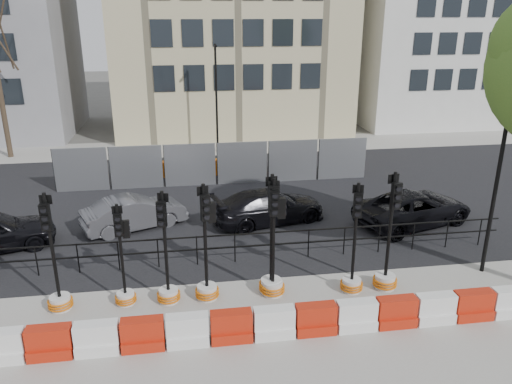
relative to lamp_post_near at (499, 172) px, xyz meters
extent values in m
plane|color=#51514C|center=(-7.50, 0.52, -3.22)|extent=(120.00, 120.00, 0.00)
cube|color=gray|center=(-7.50, -2.48, -3.21)|extent=(40.00, 6.00, 0.02)
cube|color=black|center=(-7.50, 7.52, -3.21)|extent=(40.00, 14.00, 0.03)
cube|color=gray|center=(-7.50, 16.52, -3.21)|extent=(40.00, 4.00, 0.02)
cube|color=silver|center=(9.50, 22.52, 4.78)|extent=(12.00, 9.00, 16.00)
cylinder|color=black|center=(-13.50, 1.72, -2.72)|extent=(0.04, 0.04, 1.00)
cylinder|color=black|center=(-12.30, 1.72, -2.72)|extent=(0.04, 0.04, 1.00)
cylinder|color=black|center=(-11.10, 1.72, -2.72)|extent=(0.04, 0.04, 1.00)
cylinder|color=black|center=(-9.90, 1.72, -2.72)|extent=(0.04, 0.04, 1.00)
cylinder|color=black|center=(-8.70, 1.72, -2.72)|extent=(0.04, 0.04, 1.00)
cylinder|color=black|center=(-7.50, 1.72, -2.72)|extent=(0.04, 0.04, 1.00)
cylinder|color=black|center=(-6.30, 1.72, -2.72)|extent=(0.04, 0.04, 1.00)
cylinder|color=black|center=(-5.10, 1.72, -2.72)|extent=(0.04, 0.04, 1.00)
cylinder|color=black|center=(-3.90, 1.72, -2.72)|extent=(0.04, 0.04, 1.00)
cylinder|color=black|center=(-2.70, 1.72, -2.72)|extent=(0.04, 0.04, 1.00)
cylinder|color=black|center=(-1.50, 1.72, -2.72)|extent=(0.04, 0.04, 1.00)
cylinder|color=black|center=(-0.30, 1.72, -2.72)|extent=(0.04, 0.04, 1.00)
cylinder|color=black|center=(0.90, 1.72, -2.72)|extent=(0.04, 0.04, 1.00)
cube|color=black|center=(-7.50, 1.72, -2.24)|extent=(18.00, 0.04, 0.04)
cube|color=black|center=(-7.50, 1.72, -2.67)|extent=(18.00, 0.04, 0.04)
cube|color=gray|center=(-13.50, 9.52, -2.22)|extent=(2.30, 0.05, 2.00)
cylinder|color=black|center=(-14.65, 9.52, -2.22)|extent=(0.05, 0.05, 2.00)
cube|color=gray|center=(-11.10, 9.52, -2.22)|extent=(2.30, 0.05, 2.00)
cylinder|color=black|center=(-12.25, 9.52, -2.22)|extent=(0.05, 0.05, 2.00)
cube|color=gray|center=(-8.70, 9.52, -2.22)|extent=(2.30, 0.05, 2.00)
cylinder|color=black|center=(-9.85, 9.52, -2.22)|extent=(0.05, 0.05, 2.00)
cube|color=gray|center=(-6.30, 9.52, -2.22)|extent=(2.30, 0.05, 2.00)
cylinder|color=black|center=(-7.45, 9.52, -2.22)|extent=(0.05, 0.05, 2.00)
cube|color=gray|center=(-3.90, 9.52, -2.22)|extent=(2.30, 0.05, 2.00)
cylinder|color=black|center=(-5.05, 9.52, -2.22)|extent=(0.05, 0.05, 2.00)
cube|color=gray|center=(-1.50, 9.52, -2.22)|extent=(2.30, 0.05, 2.00)
cylinder|color=black|center=(-2.65, 9.52, -2.22)|extent=(0.05, 0.05, 2.00)
cube|color=orange|center=(-11.50, 11.02, -2.82)|extent=(1.00, 0.40, 0.80)
cube|color=orange|center=(-9.50, 11.02, -2.82)|extent=(1.00, 0.40, 0.80)
cube|color=orange|center=(-7.50, 11.02, -2.82)|extent=(1.00, 0.40, 0.80)
cube|color=orange|center=(-5.50, 11.02, -2.82)|extent=(1.00, 0.40, 0.80)
cube|color=orange|center=(-3.50, 11.02, -2.82)|extent=(1.00, 0.40, 0.80)
cylinder|color=black|center=(-7.00, 15.52, -0.22)|extent=(0.12, 0.12, 6.00)
cube|color=black|center=(-7.00, 15.27, 2.68)|extent=(0.12, 0.50, 0.12)
cylinder|color=black|center=(0.00, 0.02, -0.22)|extent=(0.12, 0.12, 6.00)
cylinder|color=#473828|center=(-18.50, 16.02, -0.07)|extent=(0.28, 0.28, 6.30)
cube|color=white|center=(-13.28, -2.28, -3.07)|extent=(1.00, 0.50, 0.30)
cube|color=white|center=(-13.28, -2.28, -2.67)|extent=(1.00, 0.35, 0.50)
cube|color=red|center=(-12.23, -2.28, -3.07)|extent=(1.00, 0.50, 0.30)
cube|color=red|center=(-12.23, -2.28, -2.67)|extent=(1.00, 0.35, 0.50)
cube|color=white|center=(-11.18, -2.28, -3.07)|extent=(1.00, 0.50, 0.30)
cube|color=white|center=(-11.18, -2.28, -2.67)|extent=(1.00, 0.35, 0.50)
cube|color=red|center=(-10.12, -2.28, -3.07)|extent=(1.00, 0.50, 0.30)
cube|color=red|center=(-10.12, -2.28, -2.67)|extent=(1.00, 0.35, 0.50)
cube|color=white|center=(-9.08, -2.28, -3.07)|extent=(1.00, 0.50, 0.30)
cube|color=white|center=(-9.08, -2.28, -2.67)|extent=(1.00, 0.35, 0.50)
cube|color=red|center=(-8.03, -2.28, -3.07)|extent=(1.00, 0.50, 0.30)
cube|color=red|center=(-8.03, -2.28, -2.67)|extent=(1.00, 0.35, 0.50)
cube|color=white|center=(-6.98, -2.28, -3.07)|extent=(1.00, 0.50, 0.30)
cube|color=white|center=(-6.98, -2.28, -2.67)|extent=(1.00, 0.35, 0.50)
cube|color=red|center=(-5.93, -2.28, -3.07)|extent=(1.00, 0.50, 0.30)
cube|color=red|center=(-5.93, -2.28, -2.67)|extent=(1.00, 0.35, 0.50)
cube|color=white|center=(-4.88, -2.28, -3.07)|extent=(1.00, 0.50, 0.30)
cube|color=white|center=(-4.88, -2.28, -2.67)|extent=(1.00, 0.35, 0.50)
cube|color=red|center=(-3.83, -2.28, -3.07)|extent=(1.00, 0.50, 0.30)
cube|color=red|center=(-3.83, -2.28, -2.67)|extent=(1.00, 0.35, 0.50)
cube|color=white|center=(-2.78, -2.28, -3.07)|extent=(1.00, 0.50, 0.30)
cube|color=white|center=(-2.78, -2.28, -2.67)|extent=(1.00, 0.35, 0.50)
cube|color=red|center=(-1.72, -2.28, -3.07)|extent=(1.00, 0.50, 0.30)
cube|color=red|center=(-1.72, -2.28, -2.67)|extent=(1.00, 0.35, 0.50)
cube|color=white|center=(-0.68, -2.28, -3.07)|extent=(1.00, 0.50, 0.30)
cube|color=white|center=(-0.68, -2.28, -2.67)|extent=(1.00, 0.35, 0.50)
cylinder|color=silver|center=(-12.44, -0.25, -3.02)|extent=(0.55, 0.55, 0.41)
torus|color=#CD610B|center=(-12.44, -0.25, -3.10)|extent=(0.66, 0.66, 0.05)
torus|color=#CD610B|center=(-12.44, -0.25, -3.02)|extent=(0.66, 0.66, 0.05)
torus|color=#CD610B|center=(-12.44, -0.25, -2.94)|extent=(0.66, 0.66, 0.05)
cylinder|color=black|center=(-12.44, -0.25, -1.40)|extent=(0.09, 0.09, 3.05)
cube|color=black|center=(-12.45, -0.38, -0.48)|extent=(0.25, 0.16, 0.71)
cylinder|color=black|center=(-12.45, -0.46, -0.71)|extent=(0.16, 0.06, 0.15)
cylinder|color=black|center=(-12.45, -0.46, -0.48)|extent=(0.16, 0.06, 0.15)
cylinder|color=black|center=(-12.45, -0.46, -0.26)|extent=(0.16, 0.06, 0.15)
cube|color=black|center=(-12.44, -0.19, -0.08)|extent=(0.31, 0.05, 0.24)
cylinder|color=silver|center=(-10.73, -0.24, -3.04)|extent=(0.48, 0.48, 0.36)
torus|color=#CD610B|center=(-10.73, -0.24, -3.12)|extent=(0.58, 0.58, 0.04)
torus|color=#CD610B|center=(-10.73, -0.24, -3.04)|extent=(0.58, 0.58, 0.04)
torus|color=#CD610B|center=(-10.73, -0.24, -2.97)|extent=(0.58, 0.58, 0.04)
cylinder|color=black|center=(-10.73, -0.24, -1.62)|extent=(0.08, 0.08, 2.68)
cube|color=black|center=(-10.72, -0.34, -0.82)|extent=(0.22, 0.14, 0.62)
cylinder|color=black|center=(-10.71, -0.42, -1.01)|extent=(0.14, 0.05, 0.13)
cylinder|color=black|center=(-10.71, -0.42, -0.82)|extent=(0.14, 0.05, 0.13)
cylinder|color=black|center=(-10.71, -0.42, -0.62)|extent=(0.14, 0.05, 0.13)
cube|color=black|center=(-10.73, -0.18, -0.46)|extent=(0.27, 0.05, 0.21)
cube|color=black|center=(-10.55, -0.22, -0.99)|extent=(0.19, 0.13, 0.49)
cylinder|color=silver|center=(-9.56, -0.30, -3.03)|extent=(0.53, 0.53, 0.40)
torus|color=#CD610B|center=(-9.56, -0.30, -3.10)|extent=(0.64, 0.64, 0.05)
torus|color=#CD610B|center=(-9.56, -0.30, -3.03)|extent=(0.64, 0.64, 0.05)
torus|color=#CD610B|center=(-9.56, -0.30, -2.95)|extent=(0.64, 0.64, 0.05)
cylinder|color=black|center=(-9.56, -0.30, -1.44)|extent=(0.09, 0.09, 2.97)
cube|color=black|center=(-9.60, -0.42, -0.55)|extent=(0.27, 0.20, 0.69)
cylinder|color=black|center=(-9.62, -0.49, -0.77)|extent=(0.16, 0.09, 0.15)
cylinder|color=black|center=(-9.62, -0.49, -0.55)|extent=(0.16, 0.09, 0.15)
cylinder|color=black|center=(-9.62, -0.49, -0.34)|extent=(0.16, 0.09, 0.15)
cube|color=black|center=(-9.55, -0.25, -0.16)|extent=(0.29, 0.12, 0.24)
cylinder|color=silver|center=(-8.50, -0.29, -3.02)|extent=(0.56, 0.56, 0.41)
torus|color=#CD610B|center=(-8.50, -0.29, -3.10)|extent=(0.67, 0.67, 0.05)
torus|color=#CD610B|center=(-8.50, -0.29, -3.02)|extent=(0.67, 0.67, 0.05)
torus|color=#CD610B|center=(-8.50, -0.29, -2.94)|extent=(0.67, 0.67, 0.05)
cylinder|color=black|center=(-8.50, -0.29, -1.37)|extent=(0.09, 0.09, 3.09)
cube|color=black|center=(-8.47, -0.41, -0.45)|extent=(0.28, 0.20, 0.72)
cylinder|color=black|center=(-8.45, -0.49, -0.67)|extent=(0.16, 0.09, 0.15)
cylinder|color=black|center=(-8.45, -0.49, -0.45)|extent=(0.16, 0.09, 0.15)
cylinder|color=black|center=(-8.45, -0.49, -0.22)|extent=(0.16, 0.09, 0.15)
cube|color=black|center=(-8.52, -0.23, -0.03)|extent=(0.31, 0.11, 0.25)
cube|color=black|center=(-8.31, -0.24, -0.65)|extent=(0.23, 0.18, 0.57)
cylinder|color=silver|center=(-6.68, -0.25, -3.01)|extent=(0.58, 0.58, 0.43)
torus|color=#CD610B|center=(-6.68, -0.25, -3.09)|extent=(0.70, 0.70, 0.05)
torus|color=#CD610B|center=(-6.68, -0.25, -3.01)|extent=(0.70, 0.70, 0.05)
torus|color=#CD610B|center=(-6.68, -0.25, -2.92)|extent=(0.70, 0.70, 0.05)
cylinder|color=black|center=(-6.68, -0.25, -1.28)|extent=(0.10, 0.10, 3.23)
cube|color=black|center=(-6.66, -0.37, -0.31)|extent=(0.28, 0.18, 0.75)
cylinder|color=black|center=(-6.65, -0.46, -0.55)|extent=(0.17, 0.08, 0.16)
cylinder|color=black|center=(-6.65, -0.46, -0.31)|extent=(0.17, 0.08, 0.16)
cylinder|color=black|center=(-6.65, -0.46, -0.08)|extent=(0.17, 0.08, 0.16)
cube|color=black|center=(-6.69, -0.18, 0.12)|extent=(0.32, 0.08, 0.26)
cylinder|color=silver|center=(-6.65, -0.36, -3.01)|extent=(0.57, 0.57, 0.42)
torus|color=#CD610B|center=(-6.65, -0.36, -3.10)|extent=(0.68, 0.68, 0.05)
torus|color=#CD610B|center=(-6.65, -0.36, -3.01)|extent=(0.68, 0.68, 0.05)
torus|color=#CD610B|center=(-6.65, -0.36, -2.93)|extent=(0.68, 0.68, 0.05)
cylinder|color=black|center=(-6.65, -0.36, -1.33)|extent=(0.09, 0.09, 3.16)
cube|color=black|center=(-6.66, -0.48, -0.38)|extent=(0.26, 0.16, 0.74)
cylinder|color=black|center=(-6.66, -0.57, -0.61)|extent=(0.16, 0.06, 0.16)
cylinder|color=black|center=(-6.66, -0.57, -0.38)|extent=(0.16, 0.06, 0.16)
cylinder|color=black|center=(-6.66, -0.57, -0.15)|extent=(0.16, 0.06, 0.16)
cube|color=black|center=(-6.65, -0.29, 0.04)|extent=(0.32, 0.05, 0.25)
cube|color=black|center=(-6.44, -0.37, -0.59)|extent=(0.22, 0.15, 0.58)
cylinder|color=silver|center=(-4.39, -0.51, -3.02)|extent=(0.54, 0.54, 0.40)
torus|color=#CD610B|center=(-4.39, -0.51, -3.10)|extent=(0.65, 0.65, 0.05)
torus|color=#CD610B|center=(-4.39, -0.51, -3.02)|extent=(0.65, 0.65, 0.05)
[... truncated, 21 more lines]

